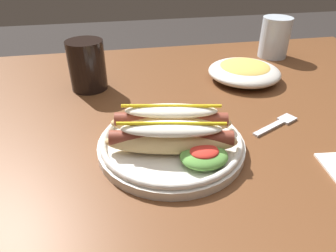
% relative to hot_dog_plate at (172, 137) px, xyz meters
% --- Properties ---
extents(dining_table, '(1.45, 0.93, 0.74)m').
position_rel_hot_dog_plate_xyz_m(dining_table, '(0.02, 0.12, -0.12)').
color(dining_table, brown).
rests_on(dining_table, ground_plane).
extents(hot_dog_plate, '(0.26, 0.26, 0.08)m').
position_rel_hot_dog_plate_xyz_m(hot_dog_plate, '(0.00, 0.00, 0.00)').
color(hot_dog_plate, silver).
rests_on(hot_dog_plate, dining_table).
extents(fork, '(0.12, 0.07, 0.00)m').
position_rel_hot_dog_plate_xyz_m(fork, '(0.23, 0.04, -0.02)').
color(fork, silver).
rests_on(fork, dining_table).
extents(soda_cup, '(0.09, 0.09, 0.12)m').
position_rel_hot_dog_plate_xyz_m(soda_cup, '(-0.15, 0.30, 0.03)').
color(soda_cup, black).
rests_on(soda_cup, dining_table).
extents(water_cup, '(0.09, 0.09, 0.12)m').
position_rel_hot_dog_plate_xyz_m(water_cup, '(0.41, 0.43, 0.03)').
color(water_cup, silver).
rests_on(water_cup, dining_table).
extents(side_bowl, '(0.19, 0.19, 0.05)m').
position_rel_hot_dog_plate_xyz_m(side_bowl, '(0.25, 0.27, -0.00)').
color(side_bowl, silver).
rests_on(side_bowl, dining_table).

